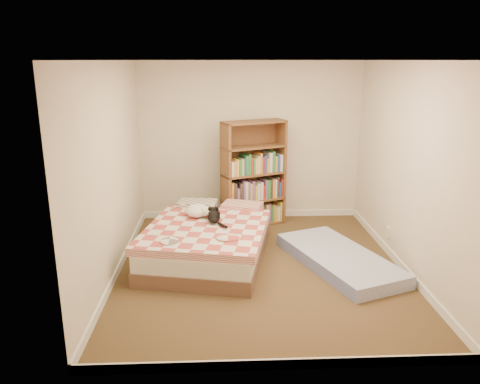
{
  "coord_description": "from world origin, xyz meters",
  "views": [
    {
      "loc": [
        -0.49,
        -5.34,
        2.5
      ],
      "look_at": [
        -0.24,
        0.3,
        0.9
      ],
      "focal_mm": 35.0,
      "sensor_mm": 36.0,
      "label": 1
    }
  ],
  "objects_px": {
    "floor_mattress": "(339,259)",
    "black_cat": "(214,216)",
    "white_dog": "(198,211)",
    "bookshelf": "(253,188)",
    "bed": "(209,239)"
  },
  "relations": [
    {
      "from": "bookshelf",
      "to": "white_dog",
      "type": "distance_m",
      "value": 1.31
    },
    {
      "from": "bed",
      "to": "floor_mattress",
      "type": "xyz_separation_m",
      "value": [
        1.65,
        -0.34,
        -0.16
      ]
    },
    {
      "from": "bed",
      "to": "black_cat",
      "type": "xyz_separation_m",
      "value": [
        0.08,
        0.07,
        0.3
      ]
    },
    {
      "from": "black_cat",
      "to": "white_dog",
      "type": "xyz_separation_m",
      "value": [
        -0.22,
        0.17,
        0.02
      ]
    },
    {
      "from": "bed",
      "to": "floor_mattress",
      "type": "relative_size",
      "value": 1.24
    },
    {
      "from": "bed",
      "to": "white_dog",
      "type": "relative_size",
      "value": 6.08
    },
    {
      "from": "floor_mattress",
      "to": "black_cat",
      "type": "xyz_separation_m",
      "value": [
        -1.57,
        0.41,
        0.46
      ]
    },
    {
      "from": "bed",
      "to": "white_dog",
      "type": "distance_m",
      "value": 0.42
    },
    {
      "from": "floor_mattress",
      "to": "white_dog",
      "type": "bearing_deg",
      "value": 141.21
    },
    {
      "from": "bed",
      "to": "bookshelf",
      "type": "height_order",
      "value": "bookshelf"
    },
    {
      "from": "bookshelf",
      "to": "floor_mattress",
      "type": "xyz_separation_m",
      "value": [
        0.97,
        -1.6,
        -0.51
      ]
    },
    {
      "from": "black_cat",
      "to": "floor_mattress",
      "type": "bearing_deg",
      "value": -18.08
    },
    {
      "from": "bed",
      "to": "black_cat",
      "type": "relative_size",
      "value": 3.63
    },
    {
      "from": "bookshelf",
      "to": "floor_mattress",
      "type": "bearing_deg",
      "value": -81.82
    },
    {
      "from": "bed",
      "to": "white_dog",
      "type": "height_order",
      "value": "white_dog"
    }
  ]
}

